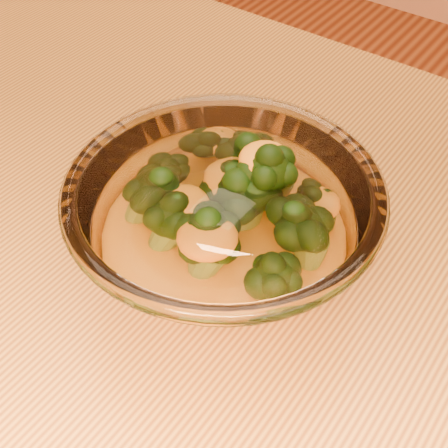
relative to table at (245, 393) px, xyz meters
The scene contains 4 objects.
table is the anchor object (origin of this frame).
glass_bowl 0.16m from the table, 145.94° to the left, with size 0.22×0.22×0.10m.
cheese_sauce 0.14m from the table, 145.94° to the left, with size 0.13×0.13×0.04m, color #FFAE15.
broccoli_heap 0.18m from the table, 139.42° to the left, with size 0.16×0.15×0.08m.
Camera 1 is at (0.14, -0.23, 1.13)m, focal length 50.00 mm.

